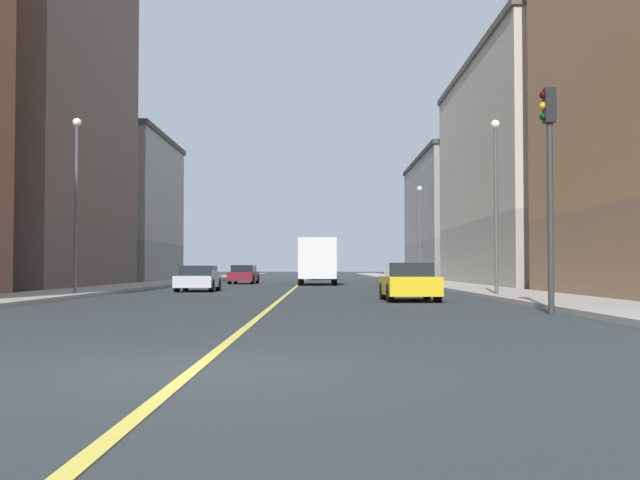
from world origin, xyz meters
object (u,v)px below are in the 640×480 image
object	(u,v)px
street_lamp_right_near	(78,187)
car_maroon	(245,275)
car_white	(323,273)
car_yellow	(410,283)
building_right_midblock	(30,96)
traffic_light_left_near	(551,167)
building_left_far	(461,218)
box_truck	(319,261)
street_lamp_left_near	(497,188)
building_right_distant	(117,209)
building_left_mid	(535,173)
street_lamp_left_far	(421,223)
car_silver	(200,279)

from	to	relation	value
street_lamp_right_near	car_maroon	world-z (taller)	street_lamp_right_near
car_white	car_yellow	bearing A→B (deg)	-86.28
building_right_midblock	traffic_light_left_near	distance (m)	35.20
building_left_far	car_yellow	distance (m)	53.17
car_yellow	box_truck	xyz separation A→B (m)	(-3.35, 25.86, 0.99)
building_right_midblock	street_lamp_left_near	bearing A→B (deg)	-31.61
building_right_distant	car_white	world-z (taller)	building_right_distant
building_left_mid	building_left_far	size ratio (longest dim) A/B	1.04
building_right_distant	street_lamp_left_near	bearing A→B (deg)	-55.32
street_lamp_left_far	building_left_far	bearing A→B (deg)	73.96
street_lamp_left_near	car_silver	world-z (taller)	street_lamp_left_near
building_right_midblock	street_lamp_left_near	size ratio (longest dim) A/B	3.25
building_right_midblock	building_right_distant	world-z (taller)	building_right_midblock
building_left_far	car_white	bearing A→B (deg)	-161.26
street_lamp_right_near	building_right_distant	bearing A→B (deg)	101.98
building_right_distant	box_truck	world-z (taller)	building_right_distant
building_left_far	traffic_light_left_near	bearing A→B (deg)	-97.83
building_left_far	car_yellow	world-z (taller)	building_left_far
building_right_midblock	car_silver	bearing A→B (deg)	-30.35
traffic_light_left_near	street_lamp_left_near	world-z (taller)	street_lamp_left_near
traffic_light_left_near	car_yellow	bearing A→B (deg)	109.03
box_truck	street_lamp_right_near	bearing A→B (deg)	-113.63
building_right_distant	car_silver	xyz separation A→B (m)	(11.00, -26.37, -5.43)
building_left_mid	building_left_far	xyz separation A→B (m)	(-0.00, 27.76, -1.33)
building_right_midblock	box_truck	world-z (taller)	building_right_midblock
street_lamp_left_far	car_maroon	bearing A→B (deg)	167.95
traffic_light_left_near	car_yellow	xyz separation A→B (m)	(-2.74, 7.96, -3.14)
building_left_far	street_lamp_left_far	bearing A→B (deg)	-106.04
building_right_midblock	street_lamp_right_near	size ratio (longest dim) A/B	3.15
box_truck	building_right_midblock	bearing A→B (deg)	-154.05
traffic_light_left_near	car_silver	world-z (taller)	traffic_light_left_near
building_right_distant	street_lamp_left_far	world-z (taller)	building_right_distant
building_right_midblock	street_lamp_left_near	xyz separation A→B (m)	(24.02, -14.79, -6.87)
building_left_far	building_right_distant	world-z (taller)	building_left_far
traffic_light_left_near	street_lamp_left_near	distance (m)	10.86
car_maroon	street_lamp_right_near	bearing A→B (deg)	-99.55
traffic_light_left_near	car_white	xyz separation A→B (m)	(-5.80, 54.95, -3.13)
street_lamp_left_far	box_truck	bearing A→B (deg)	-173.11
building_left_far	street_lamp_left_far	xyz separation A→B (m)	(-7.19, -25.03, -1.89)
building_left_far	car_silver	distance (m)	45.65
traffic_light_left_near	street_lamp_left_far	bearing A→B (deg)	88.32
building_right_midblock	building_left_far	bearing A→B (deg)	47.54
street_lamp_right_near	car_silver	distance (m)	9.26
street_lamp_right_near	car_white	bearing A→B (deg)	76.99
street_lamp_left_far	car_silver	size ratio (longest dim) A/B	1.65
car_maroon	box_truck	size ratio (longest dim) A/B	0.57
building_right_midblock	car_white	bearing A→B (deg)	59.63
box_truck	car_white	bearing A→B (deg)	89.19
traffic_light_left_near	street_lamp_right_near	world-z (taller)	street_lamp_right_near
building_left_far	street_lamp_left_near	size ratio (longest dim) A/B	3.55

